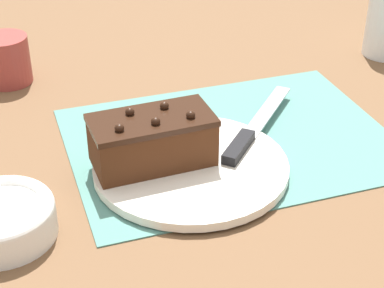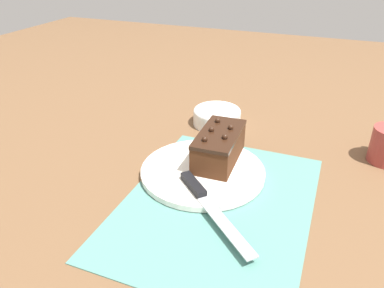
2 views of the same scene
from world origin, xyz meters
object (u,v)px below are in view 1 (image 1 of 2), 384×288
Objects in this scene: cake_plate at (191,167)px; coffee_mug at (5,60)px; serving_knife at (249,134)px; small_bowl at (1,218)px; chocolate_cake at (152,140)px.

cake_plate is 0.42m from coffee_mug.
cake_plate is 1.34× the size of serving_knife.
serving_knife is 0.36m from small_bowl.
chocolate_cake reaches higher than small_bowl.
cake_plate is 0.06m from chocolate_cake.
small_bowl is (0.35, 0.09, 0.00)m from serving_knife.
cake_plate is at bearing 157.56° from chocolate_cake.
small_bowl is at bearing 19.31° from chocolate_cake.
serving_knife reaches higher than cake_plate.
coffee_mug reaches higher than serving_knife.
small_bowl is (0.25, 0.05, 0.01)m from cake_plate.
chocolate_cake is 0.22m from small_bowl.
coffee_mug is (0.16, -0.34, -0.01)m from chocolate_cake.
chocolate_cake is at bearing -160.69° from small_bowl.
chocolate_cake is 0.15m from serving_knife.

